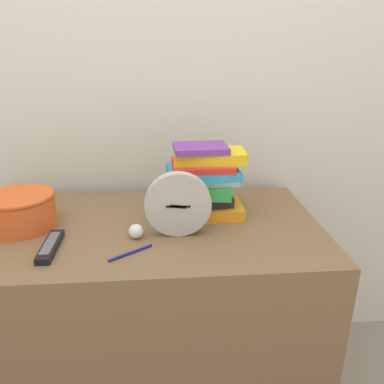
{
  "coord_description": "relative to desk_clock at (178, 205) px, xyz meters",
  "views": [
    {
      "loc": [
        0.08,
        -0.81,
        1.32
      ],
      "look_at": [
        0.17,
        0.32,
        0.89
      ],
      "focal_mm": 35.0,
      "sensor_mm": 36.0,
      "label": 1
    }
  ],
  "objects": [
    {
      "name": "wall_back",
      "position": [
        -0.12,
        0.47,
        0.32
      ],
      "size": [
        6.0,
        0.04,
        2.4
      ],
      "color": "silver",
      "rests_on": "ground_plane"
    },
    {
      "name": "desk",
      "position": [
        -0.12,
        0.08,
        -0.49
      ],
      "size": [
        1.19,
        0.63,
        0.78
      ],
      "color": "brown",
      "rests_on": "ground_plane"
    },
    {
      "name": "desk_clock",
      "position": [
        0.0,
        0.0,
        0.0
      ],
      "size": [
        0.2,
        0.04,
        0.2
      ],
      "color": "#B7B2A8",
      "rests_on": "desk"
    },
    {
      "name": "book_stack",
      "position": [
        0.1,
        0.15,
        0.02
      ],
      "size": [
        0.27,
        0.19,
        0.25
      ],
      "color": "orange",
      "rests_on": "desk"
    },
    {
      "name": "basket",
      "position": [
        -0.51,
        0.1,
        -0.04
      ],
      "size": [
        0.22,
        0.22,
        0.11
      ],
      "color": "#E05623",
      "rests_on": "desk"
    },
    {
      "name": "tv_remote",
      "position": [
        -0.37,
        -0.06,
        -0.09
      ],
      "size": [
        0.04,
        0.18,
        0.02
      ],
      "color": "black",
      "rests_on": "desk"
    },
    {
      "name": "crumpled_paper_ball",
      "position": [
        -0.13,
        -0.01,
        -0.08
      ],
      "size": [
        0.05,
        0.05,
        0.05
      ],
      "color": "white",
      "rests_on": "desk"
    },
    {
      "name": "pen",
      "position": [
        -0.14,
        -0.11,
        -0.1
      ],
      "size": [
        0.12,
        0.09,
        0.01
      ],
      "color": "navy",
      "rests_on": "desk"
    }
  ]
}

